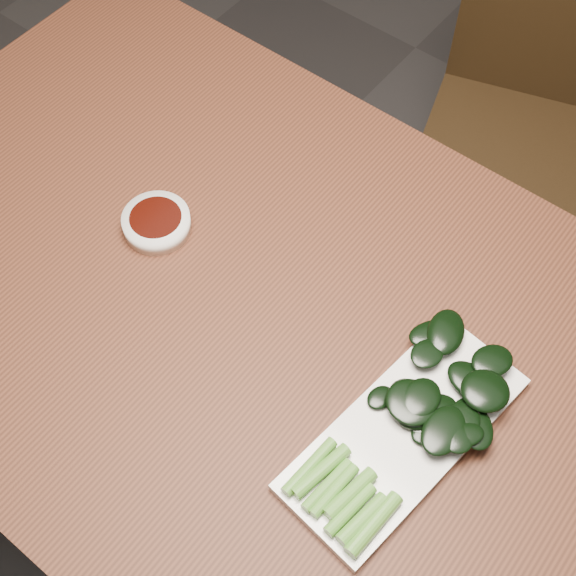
{
  "coord_description": "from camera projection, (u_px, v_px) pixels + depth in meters",
  "views": [
    {
      "loc": [
        0.31,
        -0.39,
        1.66
      ],
      "look_at": [
        -0.04,
        0.05,
        0.76
      ],
      "focal_mm": 50.0,
      "sensor_mm": 36.0,
      "label": 1
    }
  ],
  "objects": [
    {
      "name": "ground",
      "position": [
        288.0,
        506.0,
        1.67
      ],
      "size": [
        6.0,
        6.0,
        0.0
      ],
      "primitive_type": "plane",
      "color": "#2C2929",
      "rests_on": "ground"
    },
    {
      "name": "sauce_bowl",
      "position": [
        157.0,
        223.0,
        1.11
      ],
      "size": [
        0.09,
        0.09,
        0.03
      ],
      "color": "white",
      "rests_on": "table"
    },
    {
      "name": "serving_plate",
      "position": [
        404.0,
        433.0,
        0.96
      ],
      "size": [
        0.17,
        0.33,
        0.01
      ],
      "rotation": [
        0.0,
        0.0,
        -0.12
      ],
      "color": "white",
      "rests_on": "table"
    },
    {
      "name": "table",
      "position": [
        288.0,
        358.0,
        1.1
      ],
      "size": [
        1.4,
        0.8,
        0.75
      ],
      "color": "#4C2515",
      "rests_on": "ground"
    },
    {
      "name": "chair_far",
      "position": [
        549.0,
        128.0,
        1.58
      ],
      "size": [
        0.59,
        0.59,
        0.89
      ],
      "rotation": [
        0.0,
        0.0,
        0.31
      ],
      "color": "black",
      "rests_on": "ground"
    },
    {
      "name": "gai_lan",
      "position": [
        423.0,
        416.0,
        0.95
      ],
      "size": [
        0.18,
        0.33,
        0.03
      ],
      "color": "#5B9B35",
      "rests_on": "serving_plate"
    }
  ]
}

